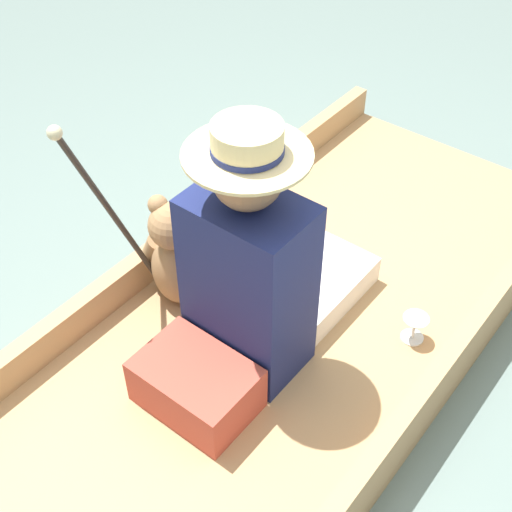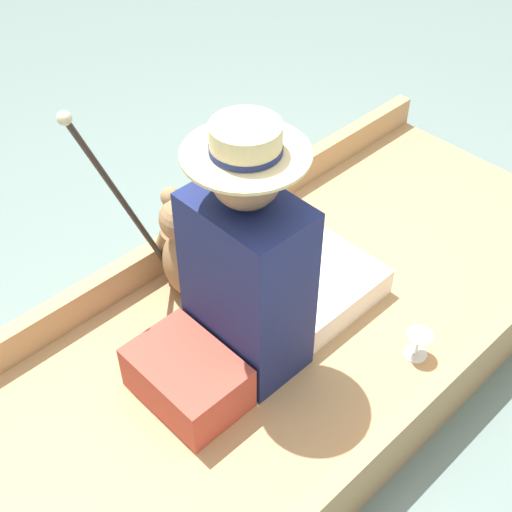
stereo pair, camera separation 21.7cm
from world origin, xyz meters
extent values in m
plane|color=slate|center=(0.00, 0.00, 0.00)|extent=(16.00, 16.00, 0.00)
cube|color=tan|center=(0.00, 0.00, 0.07)|extent=(1.16, 2.74, 0.13)
cube|color=tan|center=(-0.55, 0.00, 0.20)|extent=(0.06, 2.74, 0.13)
cube|color=tan|center=(0.55, 0.00, 0.20)|extent=(0.06, 2.74, 0.13)
cube|color=#B24738|center=(-0.02, -0.44, 0.22)|extent=(0.37, 0.26, 0.17)
cube|color=white|center=(-0.02, 0.17, 0.19)|extent=(0.33, 0.45, 0.11)
cube|color=navy|center=(-0.02, -0.18, 0.45)|extent=(0.37, 0.25, 0.65)
cube|color=beige|center=(-0.02, -0.05, 0.50)|extent=(0.04, 0.01, 0.35)
cube|color=white|center=(-0.12, -0.05, 0.53)|extent=(0.02, 0.01, 0.39)
cube|color=white|center=(0.08, -0.05, 0.53)|extent=(0.02, 0.01, 0.39)
sphere|color=#936B4C|center=(-0.02, -0.18, 0.88)|extent=(0.20, 0.20, 0.20)
cylinder|color=beige|center=(-0.02, -0.18, 0.94)|extent=(0.36, 0.36, 0.01)
cylinder|color=beige|center=(-0.02, -0.18, 0.99)|extent=(0.19, 0.19, 0.08)
cylinder|color=navy|center=(-0.02, -0.18, 0.96)|extent=(0.20, 0.20, 0.02)
ellipsoid|color=#9E754C|center=(-0.38, -0.14, 0.27)|extent=(0.19, 0.16, 0.28)
sphere|color=#9E754C|center=(-0.38, -0.14, 0.48)|extent=(0.16, 0.16, 0.16)
sphere|color=olive|center=(-0.38, -0.07, 0.47)|extent=(0.07, 0.07, 0.07)
sphere|color=#9E754C|center=(-0.44, -0.14, 0.54)|extent=(0.07, 0.07, 0.07)
sphere|color=#9E754C|center=(-0.32, -0.14, 0.54)|extent=(0.07, 0.07, 0.07)
cylinder|color=#9E754C|center=(-0.48, -0.14, 0.32)|extent=(0.11, 0.07, 0.12)
cylinder|color=#9E754C|center=(-0.28, -0.14, 0.32)|extent=(0.11, 0.07, 0.12)
sphere|color=#9E754C|center=(-0.43, -0.10, 0.17)|extent=(0.08, 0.08, 0.08)
sphere|color=#9E754C|center=(-0.33, -0.10, 0.17)|extent=(0.08, 0.08, 0.08)
cylinder|color=silver|center=(0.39, 0.22, 0.13)|extent=(0.08, 0.08, 0.01)
cylinder|color=silver|center=(0.39, 0.22, 0.17)|extent=(0.01, 0.01, 0.06)
cone|color=silver|center=(0.39, 0.22, 0.21)|extent=(0.09, 0.09, 0.04)
cylinder|color=#2D2823|center=(-0.48, -0.28, 0.55)|extent=(0.02, 0.33, 0.84)
sphere|color=beige|center=(-0.48, -0.44, 0.96)|extent=(0.04, 0.04, 0.04)
camera|label=1|loc=(0.96, -1.39, 2.03)|focal=50.00mm
camera|label=2|loc=(1.12, -1.25, 2.03)|focal=50.00mm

